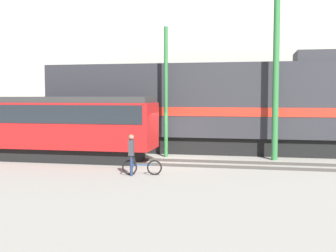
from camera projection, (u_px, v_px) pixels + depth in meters
ground_plane at (165, 161)px, 21.63m from camera, size 120.00×120.00×0.00m
track_near at (161, 162)px, 20.80m from camera, size 60.00×1.50×0.14m
track_far at (178, 150)px, 25.33m from camera, size 60.00×1.51×0.14m
building_backdrop at (194, 59)px, 31.79m from camera, size 36.49×6.00×12.24m
freight_locomotive at (195, 107)px, 24.93m from camera, size 17.50×3.04×5.79m
streetcar at (47, 124)px, 21.86m from camera, size 11.32×2.54×3.30m
bicycle at (142, 167)px, 17.78m from camera, size 1.67×0.50×0.70m
person at (131, 151)px, 17.59m from camera, size 0.28×0.39×1.74m
utility_pole_left at (166, 92)px, 22.87m from camera, size 0.21×0.21×7.07m
utility_pole_center at (276, 66)px, 21.63m from camera, size 0.32×0.32×9.72m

